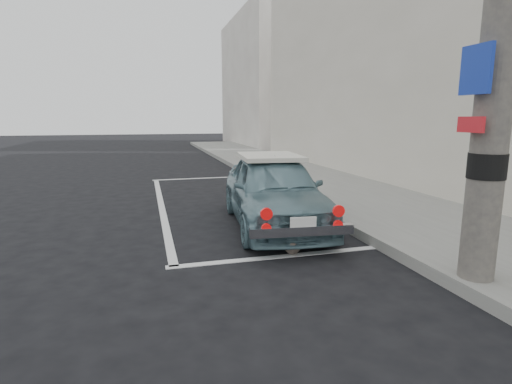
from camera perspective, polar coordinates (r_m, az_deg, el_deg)
ground at (r=5.55m, az=-2.62°, el=-7.97°), size 80.00×80.00×0.00m
sidewalk at (r=8.53m, az=15.61°, el=-1.23°), size 2.80×40.00×0.15m
shop_building at (r=11.94m, az=24.85°, el=17.94°), size 3.50×18.00×7.00m
building_far at (r=26.33m, az=1.13°, el=15.46°), size 3.50×10.00×8.00m
pline_rear at (r=5.23m, az=4.05°, el=-9.13°), size 3.00×0.12×0.01m
pline_front at (r=11.88m, az=-7.32°, el=1.98°), size 3.00×0.12×0.01m
pline_side at (r=8.32m, az=-13.36°, el=-1.92°), size 0.12×7.00×0.01m
retro_coupe at (r=6.55m, az=2.55°, el=0.31°), size 1.74×3.59×1.18m
cat at (r=5.30m, az=5.23°, el=-7.60°), size 0.31×0.44×0.25m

